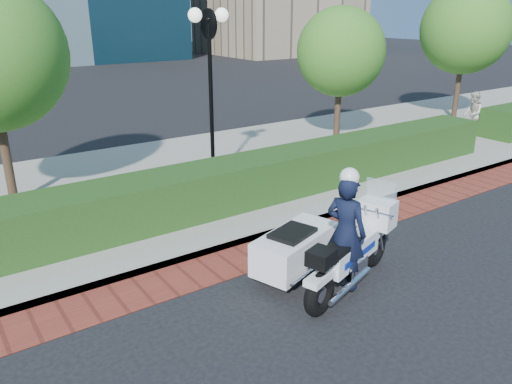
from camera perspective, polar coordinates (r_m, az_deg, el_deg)
ground at (r=8.53m, az=7.24°, el=-10.48°), size 120.00×120.00×0.00m
brick_strip at (r=9.54m, az=1.22°, el=-6.75°), size 60.00×1.00×0.01m
sidewalk at (r=13.14m, az=-10.38°, el=0.95°), size 60.00×8.00×0.15m
hedge_main at (r=10.92m, az=-5.24°, el=0.41°), size 18.00×1.20×1.00m
lamppost at (r=12.24m, az=-5.26°, el=13.68°), size 1.02×0.70×4.21m
tree_c at (r=16.59m, az=9.67°, el=15.49°), size 2.80×2.80×4.30m
tree_d at (r=21.59m, az=22.84°, el=16.79°), size 3.40×3.40×5.16m
police_motorcycle at (r=8.24m, az=8.09°, el=-5.92°), size 2.67×1.93×2.13m
pedestrian at (r=19.09m, az=23.50°, el=8.22°), size 0.94×0.91×1.52m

